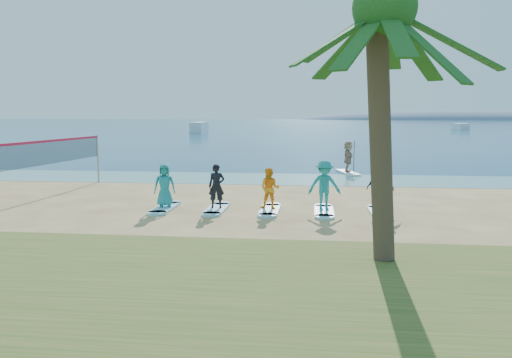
# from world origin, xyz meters

# --- Properties ---
(ground) EXTENTS (600.00, 600.00, 0.00)m
(ground) POSITION_xyz_m (0.00, 0.00, 0.00)
(ground) COLOR tan
(ground) RESTS_ON ground
(shallow_water) EXTENTS (600.00, 600.00, 0.00)m
(shallow_water) POSITION_xyz_m (0.00, 10.50, 0.01)
(shallow_water) COLOR teal
(shallow_water) RESTS_ON ground
(ocean) EXTENTS (600.00, 600.00, 0.00)m
(ocean) POSITION_xyz_m (0.00, 160.00, 0.01)
(ocean) COLOR navy
(ocean) RESTS_ON ground
(island_ridge) EXTENTS (220.00, 56.00, 18.00)m
(island_ridge) POSITION_xyz_m (95.00, 300.00, 0.00)
(island_ridge) COLOR slate
(island_ridge) RESTS_ON ground
(volleyball_net) EXTENTS (0.82, 9.06, 2.50)m
(volleyball_net) POSITION_xyz_m (-8.22, 3.58, 1.90)
(volleyball_net) COLOR gray
(volleyball_net) RESTS_ON ground
(palm_tree) EXTENTS (5.60, 5.60, 7.26)m
(palm_tree) POSITION_xyz_m (5.06, -4.84, 6.00)
(palm_tree) COLOR brown
(palm_tree) RESTS_ON ground
(paddleboard) EXTENTS (1.37, 3.08, 0.12)m
(paddleboard) POSITION_xyz_m (5.59, 13.47, 0.06)
(paddleboard) COLOR silver
(paddleboard) RESTS_ON ground
(paddleboarder) EXTENTS (0.68, 1.75, 1.84)m
(paddleboarder) POSITION_xyz_m (5.59, 13.47, 1.04)
(paddleboarder) COLOR tan
(paddleboarder) RESTS_ON paddleboard
(boat_offshore_a) EXTENTS (2.78, 8.94, 2.01)m
(boat_offshore_a) POSITION_xyz_m (-18.44, 77.93, 0.00)
(boat_offshore_a) COLOR silver
(boat_offshore_a) RESTS_ON ground
(boat_offshore_b) EXTENTS (2.40, 6.87, 1.39)m
(boat_offshore_b) POSITION_xyz_m (37.36, 103.62, 0.00)
(boat_offshore_b) COLOR silver
(boat_offshore_b) RESTS_ON ground
(surfboard_0) EXTENTS (0.70, 2.20, 0.09)m
(surfboard_0) POSITION_xyz_m (-2.14, 1.17, 0.04)
(surfboard_0) COLOR #8ECFDC
(surfboard_0) RESTS_ON ground
(student_0) EXTENTS (0.90, 0.69, 1.64)m
(student_0) POSITION_xyz_m (-2.14, 1.17, 0.91)
(student_0) COLOR teal
(student_0) RESTS_ON surfboard_0
(surfboard_1) EXTENTS (0.70, 2.20, 0.09)m
(surfboard_1) POSITION_xyz_m (-0.13, 1.17, 0.04)
(surfboard_1) COLOR #8ECFDC
(surfboard_1) RESTS_ON ground
(student_1) EXTENTS (0.65, 0.47, 1.66)m
(student_1) POSITION_xyz_m (-0.13, 1.17, 0.92)
(student_1) COLOR black
(student_1) RESTS_ON surfboard_1
(surfboard_2) EXTENTS (0.70, 2.20, 0.09)m
(surfboard_2) POSITION_xyz_m (1.88, 1.17, 0.04)
(surfboard_2) COLOR #8ECFDC
(surfboard_2) RESTS_ON ground
(student_2) EXTENTS (0.83, 0.70, 1.54)m
(student_2) POSITION_xyz_m (1.88, 1.17, 0.86)
(student_2) COLOR orange
(student_2) RESTS_ON surfboard_2
(surfboard_3) EXTENTS (0.70, 2.20, 0.09)m
(surfboard_3) POSITION_xyz_m (3.89, 1.17, 0.04)
(surfboard_3) COLOR #8ECFDC
(surfboard_3) RESTS_ON ground
(student_3) EXTENTS (1.28, 0.85, 1.85)m
(student_3) POSITION_xyz_m (3.89, 1.17, 1.02)
(student_3) COLOR teal
(student_3) RESTS_ON surfboard_3
(surfboard_4) EXTENTS (0.70, 2.20, 0.09)m
(surfboard_4) POSITION_xyz_m (5.91, 1.17, 0.04)
(surfboard_4) COLOR #8ECFDC
(surfboard_4) RESTS_ON ground
(student_4) EXTENTS (1.00, 0.47, 1.66)m
(student_4) POSITION_xyz_m (5.91, 1.17, 0.92)
(student_4) COLOR black
(student_4) RESTS_ON surfboard_4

